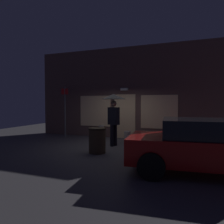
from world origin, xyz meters
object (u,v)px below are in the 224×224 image
(street_sign_post, at_px, (65,109))
(trash_bin, at_px, (97,140))
(sidewalk_bollard, at_px, (101,132))
(parked_car, at_px, (209,145))
(person_with_umbrella, at_px, (114,106))
(sidewalk_bollard_2, at_px, (127,136))

(street_sign_post, distance_m, trash_bin, 4.19)
(street_sign_post, distance_m, sidewalk_bollard, 2.36)
(parked_car, relative_size, sidewalk_bollard, 6.15)
(person_with_umbrella, relative_size, parked_car, 0.52)
(parked_car, bearing_deg, trash_bin, 158.58)
(sidewalk_bollard, bearing_deg, parked_car, -39.24)
(person_with_umbrella, height_order, sidewalk_bollard, person_with_umbrella)
(sidewalk_bollard, bearing_deg, street_sign_post, 179.26)
(person_with_umbrella, height_order, street_sign_post, street_sign_post)
(sidewalk_bollard, bearing_deg, sidewalk_bollard_2, -8.85)
(sidewalk_bollard, distance_m, trash_bin, 2.84)
(parked_car, xyz_separation_m, sidewalk_bollard, (-4.52, 3.69, -0.37))
(person_with_umbrella, bearing_deg, parked_car, -11.90)
(person_with_umbrella, distance_m, trash_bin, 1.81)
(person_with_umbrella, bearing_deg, street_sign_post, -179.82)
(person_with_umbrella, relative_size, trash_bin, 2.40)
(sidewalk_bollard_2, bearing_deg, parked_car, -47.92)
(street_sign_post, height_order, sidewalk_bollard, street_sign_post)
(parked_car, distance_m, street_sign_post, 7.60)
(parked_car, relative_size, sidewalk_bollard_2, 8.47)
(person_with_umbrella, relative_size, sidewalk_bollard_2, 4.38)
(person_with_umbrella, xyz_separation_m, sidewalk_bollard, (-1.11, 1.31, -1.32))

